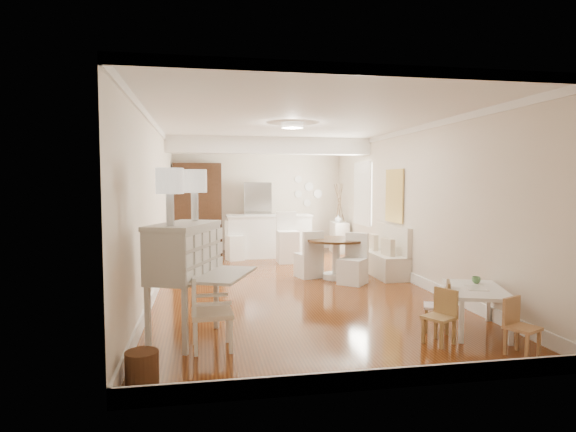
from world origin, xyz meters
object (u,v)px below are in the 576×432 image
object	(u,v)px
kids_chair_a	(439,317)
slip_chair_near	(353,259)
wicker_basket	(142,368)
secretary_bureau	(184,281)
gustavian_armchair	(212,312)
breakfast_counter	(269,236)
kids_table	(476,310)
dining_table	(336,259)
kids_chair_c	(523,327)
pantry_cabinet	(198,208)
bar_stool_right	(288,238)
bar_stool_left	(235,241)
slip_chair_far	(309,254)
kids_chair_b	(437,305)
sideboard	(339,237)
fridge	(271,217)

from	to	relation	value
kids_chair_a	slip_chair_near	xyz separation A→B (m)	(0.03, 3.24, 0.14)
wicker_basket	secretary_bureau	bearing A→B (deg)	74.36
gustavian_armchair	kids_chair_a	xyz separation A→B (m)	(2.51, -0.28, -0.10)
slip_chair_near	breakfast_counter	bearing A→B (deg)	147.97
gustavian_armchair	kids_table	xyz separation A→B (m)	(3.18, 0.07, -0.14)
gustavian_armchair	kids_chair_a	world-z (taller)	gustavian_armchair
dining_table	kids_chair_c	bearing A→B (deg)	-79.22
pantry_cabinet	bar_stool_right	bearing A→B (deg)	-44.54
bar_stool_left	pantry_cabinet	world-z (taller)	pantry_cabinet
slip_chair_far	breakfast_counter	world-z (taller)	breakfast_counter
kids_table	bar_stool_right	size ratio (longest dim) A/B	0.93
gustavian_armchair	pantry_cabinet	xyz separation A→B (m)	(-0.20, 7.38, 0.74)
kids_chair_b	breakfast_counter	distance (m)	6.26
pantry_cabinet	breakfast_counter	bearing A→B (deg)	-32.43
wicker_basket	bar_stool_right	distance (m)	6.70
sideboard	slip_chair_far	bearing A→B (deg)	-112.14
kids_chair_a	secretary_bureau	bearing A→B (deg)	-131.47
slip_chair_near	kids_chair_b	bearing A→B (deg)	-45.96
wicker_basket	pantry_cabinet	world-z (taller)	pantry_cabinet
sideboard	dining_table	bearing A→B (deg)	-103.20
wicker_basket	kids_chair_c	bearing A→B (deg)	0.55
wicker_basket	breakfast_counter	distance (m)	7.44
pantry_cabinet	kids_chair_c	bearing A→B (deg)	-67.42
kids_table	bar_stool_right	distance (m)	5.52
slip_chair_far	bar_stool_left	distance (m)	2.59
kids_chair_c	dining_table	distance (m)	4.32
wicker_basket	dining_table	world-z (taller)	dining_table
secretary_bureau	bar_stool_right	bearing A→B (deg)	88.89
fridge	breakfast_counter	bearing A→B (deg)	-100.78
gustavian_armchair	kids_table	distance (m)	3.18
gustavian_armchair	bar_stool_left	bearing A→B (deg)	-8.73
kids_chair_c	bar_stool_left	size ratio (longest dim) A/B	0.67
bar_stool_right	slip_chair_far	bearing A→B (deg)	-87.33
gustavian_armchair	sideboard	distance (m)	7.57
kids_chair_c	bar_stool_right	bearing A→B (deg)	77.72
kids_chair_a	fridge	xyz separation A→B (m)	(-0.81, 7.63, 0.59)
breakfast_counter	bar_stool_right	size ratio (longest dim) A/B	1.79
fridge	sideboard	distance (m)	1.87
secretary_bureau	kids_table	size ratio (longest dim) A/B	1.27
kids_table	dining_table	size ratio (longest dim) A/B	0.96
kids_table	pantry_cabinet	bearing A→B (deg)	114.81
slip_chair_near	bar_stool_left	xyz separation A→B (m)	(-1.89, 3.02, 0.01)
dining_table	fridge	distance (m)	3.98
kids_chair_b	bar_stool_left	world-z (taller)	bar_stool_left
secretary_bureau	kids_chair_c	bearing A→B (deg)	3.11
wicker_basket	kids_chair_a	size ratio (longest dim) A/B	0.48
slip_chair_far	sideboard	world-z (taller)	slip_chair_far
breakfast_counter	pantry_cabinet	distance (m)	2.11
gustavian_armchair	fridge	xyz separation A→B (m)	(1.70, 7.35, 0.49)
bar_stool_left	sideboard	bearing A→B (deg)	-0.10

